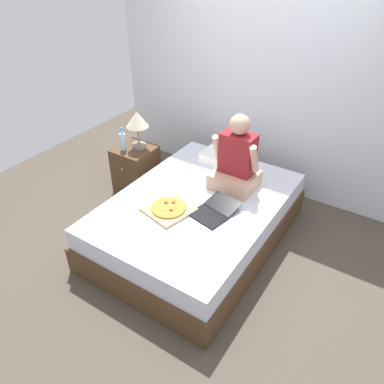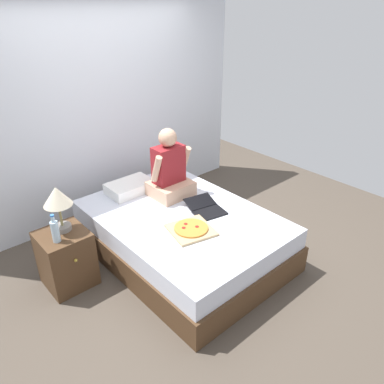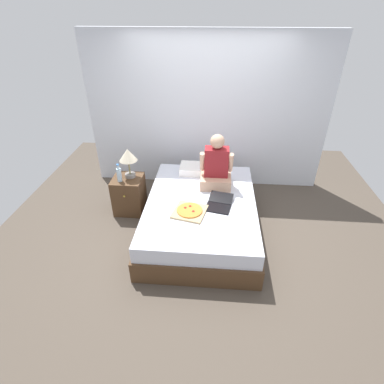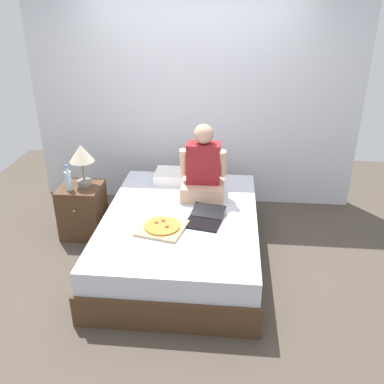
# 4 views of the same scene
# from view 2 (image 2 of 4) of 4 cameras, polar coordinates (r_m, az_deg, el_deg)

# --- Properties ---
(ground_plane) EXTENTS (5.91, 5.91, 0.00)m
(ground_plane) POSITION_cam_2_polar(r_m,az_deg,el_deg) (4.19, -1.45, -9.30)
(ground_plane) COLOR #4C4238
(wall_back) EXTENTS (3.91, 0.12, 2.50)m
(wall_back) POSITION_cam_2_polar(r_m,az_deg,el_deg) (4.71, -13.15, 11.34)
(wall_back) COLOR silver
(wall_back) RESTS_ON ground
(bed) EXTENTS (1.52, 2.13, 0.50)m
(bed) POSITION_cam_2_polar(r_m,az_deg,el_deg) (4.05, -1.49, -6.51)
(bed) COLOR #4C331E
(bed) RESTS_ON ground
(nightstand_left) EXTENTS (0.44, 0.47, 0.58)m
(nightstand_left) POSITION_cam_2_polar(r_m,az_deg,el_deg) (3.84, -18.60, -9.57)
(nightstand_left) COLOR #4C331E
(nightstand_left) RESTS_ON ground
(lamp_on_left_nightstand) EXTENTS (0.26, 0.26, 0.45)m
(lamp_on_left_nightstand) POSITION_cam_2_polar(r_m,az_deg,el_deg) (3.57, -19.83, -1.06)
(lamp_on_left_nightstand) COLOR gray
(lamp_on_left_nightstand) RESTS_ON nightstand_left
(water_bottle) EXTENTS (0.07, 0.07, 0.28)m
(water_bottle) POSITION_cam_2_polar(r_m,az_deg,el_deg) (3.53, -20.13, -5.57)
(water_bottle) COLOR silver
(water_bottle) RESTS_ON nightstand_left
(pillow) EXTENTS (0.52, 0.34, 0.12)m
(pillow) POSITION_cam_2_polar(r_m,az_deg,el_deg) (4.38, -9.39, 0.75)
(pillow) COLOR white
(pillow) RESTS_ON bed
(person_seated) EXTENTS (0.47, 0.40, 0.78)m
(person_seated) POSITION_cam_2_polar(r_m,az_deg,el_deg) (4.17, -3.45, 3.14)
(person_seated) COLOR tan
(person_seated) RESTS_ON bed
(laptop) EXTENTS (0.39, 0.47, 0.07)m
(laptop) POSITION_cam_2_polar(r_m,az_deg,el_deg) (3.96, 2.21, -2.62)
(laptop) COLOR black
(laptop) RESTS_ON bed
(pizza_box) EXTENTS (0.48, 0.48, 0.05)m
(pizza_box) POSITION_cam_2_polar(r_m,az_deg,el_deg) (3.64, -0.14, -5.71)
(pizza_box) COLOR tan
(pizza_box) RESTS_ON bed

